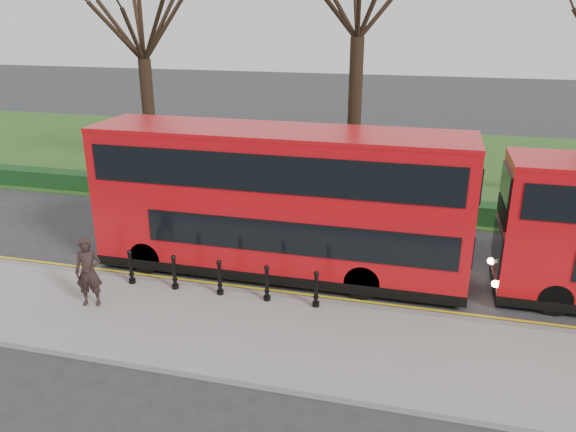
# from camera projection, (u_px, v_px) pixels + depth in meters

# --- Properties ---
(ground) EXTENTS (120.00, 120.00, 0.00)m
(ground) POSITION_uv_depth(u_px,v_px,m) (238.00, 278.00, 17.24)
(ground) COLOR #28282B
(ground) RESTS_ON ground
(pavement) EXTENTS (60.00, 4.00, 0.15)m
(pavement) POSITION_uv_depth(u_px,v_px,m) (200.00, 326.00, 14.49)
(pavement) COLOR gray
(pavement) RESTS_ON ground
(kerb) EXTENTS (60.00, 0.25, 0.16)m
(kerb) POSITION_uv_depth(u_px,v_px,m) (227.00, 291.00, 16.31)
(kerb) COLOR slate
(kerb) RESTS_ON ground
(grass_verge) EXTENTS (60.00, 18.00, 0.06)m
(grass_verge) POSITION_uv_depth(u_px,v_px,m) (329.00, 160.00, 30.86)
(grass_verge) COLOR #2A4B19
(grass_verge) RESTS_ON ground
(hedge) EXTENTS (60.00, 0.90, 0.80)m
(hedge) POSITION_uv_depth(u_px,v_px,m) (292.00, 199.00, 23.28)
(hedge) COLOR black
(hedge) RESTS_ON ground
(yellow_line_outer) EXTENTS (60.00, 0.10, 0.01)m
(yellow_line_outer) POSITION_uv_depth(u_px,v_px,m) (231.00, 288.00, 16.60)
(yellow_line_outer) COLOR yellow
(yellow_line_outer) RESTS_ON ground
(yellow_line_inner) EXTENTS (60.00, 0.10, 0.01)m
(yellow_line_inner) POSITION_uv_depth(u_px,v_px,m) (233.00, 285.00, 16.78)
(yellow_line_inner) COLOR yellow
(yellow_line_inner) RESTS_ON ground
(tree_left) EXTENTS (6.54, 6.54, 10.22)m
(tree_left) POSITION_uv_depth(u_px,v_px,m) (141.00, 18.00, 25.66)
(tree_left) COLOR black
(tree_left) RESTS_ON ground
(bollard_row) EXTENTS (7.10, 0.15, 1.00)m
(bollard_row) POSITION_uv_depth(u_px,v_px,m) (197.00, 275.00, 15.97)
(bollard_row) COLOR black
(bollard_row) RESTS_ON pavement
(bus_lead) EXTENTS (11.31, 2.60, 4.50)m
(bus_lead) POSITION_uv_depth(u_px,v_px,m) (278.00, 203.00, 16.98)
(bus_lead) COLOR red
(bus_lead) RESTS_ON ground
(pedestrian) EXTENTS (0.82, 0.65, 1.95)m
(pedestrian) POSITION_uv_depth(u_px,v_px,m) (89.00, 272.00, 15.09)
(pedestrian) COLOR black
(pedestrian) RESTS_ON pavement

